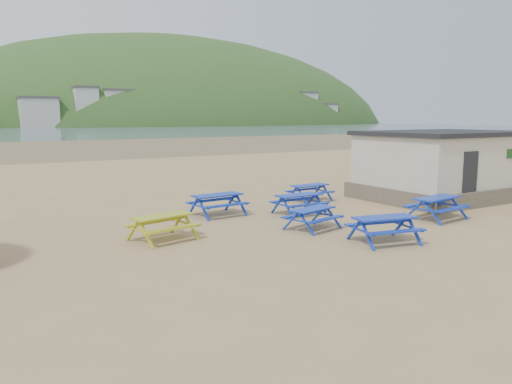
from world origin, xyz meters
TOP-DOWN VIEW (x-y plane):
  - ground at (0.00, 0.00)m, footprint 400.00×400.00m
  - wet_sand at (0.00, 55.00)m, footprint 400.00×400.00m
  - picnic_table_blue_a at (-0.53, 2.75)m, footprint 2.09×1.73m
  - picnic_table_blue_b at (2.32, 1.28)m, footprint 1.89×1.52m
  - picnic_table_blue_c at (4.56, 3.49)m, footprint 1.90×1.58m
  - picnic_table_blue_d at (1.12, -1.13)m, footprint 2.02×1.77m
  - picnic_table_blue_e at (1.85, -3.72)m, footprint 2.19×1.90m
  - picnic_table_blue_f at (6.11, -2.24)m, footprint 2.19×1.85m
  - picnic_table_yellow at (-3.81, 0.12)m, footprint 2.16×1.88m
  - amenity_block at (10.50, 1.00)m, footprint 7.40×5.40m
  - headland_town at (90.00, 229.68)m, footprint 264.00×144.00m

SIDE VIEW (x-z plane):
  - headland_town at x=90.00m, z-range -63.91..44.09m
  - ground at x=0.00m, z-range 0.00..0.00m
  - wet_sand at x=0.00m, z-range 0.00..0.00m
  - picnic_table_blue_d at x=1.12m, z-range 0.00..0.73m
  - picnic_table_blue_c at x=4.56m, z-range 0.00..0.75m
  - picnic_table_blue_b at x=2.32m, z-range 0.00..0.79m
  - picnic_table_yellow at x=-3.81m, z-range 0.00..0.79m
  - picnic_table_blue_e at x=1.85m, z-range 0.00..0.80m
  - picnic_table_blue_a at x=-0.53m, z-range 0.00..0.83m
  - picnic_table_blue_f at x=6.11m, z-range 0.00..0.84m
  - amenity_block at x=10.50m, z-range -0.01..3.14m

